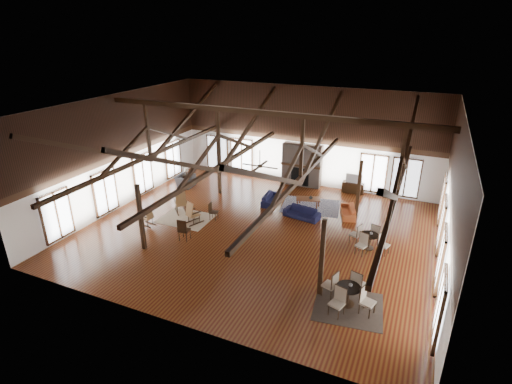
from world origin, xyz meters
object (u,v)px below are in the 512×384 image
at_px(sofa_navy_left, 271,199).
at_px(coffee_table, 308,199).
at_px(sofa_orange, 348,211).
at_px(cafe_table_far, 369,239).
at_px(armchair, 185,181).
at_px(cafe_table_near, 348,292).
at_px(sofa_navy_front, 302,213).
at_px(tv_console, 353,187).

height_order(sofa_navy_left, coffee_table, sofa_navy_left).
height_order(sofa_navy_left, sofa_orange, sofa_navy_left).
bearing_deg(sofa_navy_left, cafe_table_far, -120.53).
distance_m(armchair, cafe_table_far, 11.94).
xyz_separation_m(sofa_navy_left, cafe_table_near, (5.78, -7.11, 0.27)).
distance_m(sofa_navy_left, cafe_table_near, 9.16).
bearing_deg(sofa_navy_front, sofa_orange, 39.52).
distance_m(sofa_navy_left, tv_console, 5.15).
relative_size(coffee_table, cafe_table_near, 0.70).
bearing_deg(cafe_table_far, cafe_table_near, -90.61).
distance_m(sofa_navy_left, coffee_table, 2.09).
relative_size(sofa_navy_left, tv_console, 1.36).
relative_size(cafe_table_far, tv_console, 1.49).
relative_size(sofa_navy_front, cafe_table_far, 1.00).
bearing_deg(coffee_table, sofa_navy_front, -103.32).
xyz_separation_m(sofa_navy_front, armchair, (-7.89, 1.27, 0.08)).
distance_m(sofa_orange, tv_console, 3.27).
bearing_deg(coffee_table, cafe_table_near, -80.89).
bearing_deg(cafe_table_far, sofa_navy_front, 154.59).
bearing_deg(armchair, cafe_table_near, -126.55).
bearing_deg(cafe_table_near, tv_console, 100.16).
height_order(sofa_navy_front, sofa_orange, sofa_navy_front).
distance_m(armchair, tv_console, 10.14).
bearing_deg(cafe_table_near, sofa_navy_front, 121.06).
xyz_separation_m(armchair, cafe_table_near, (11.50, -7.27, 0.16)).
distance_m(sofa_navy_front, sofa_orange, 2.46).
height_order(sofa_navy_front, cafe_table_near, cafe_table_near).
bearing_deg(sofa_orange, armchair, -106.65).
bearing_deg(sofa_navy_front, armchair, -179.68).
xyz_separation_m(sofa_navy_front, sofa_navy_left, (-2.16, 1.11, -0.02)).
bearing_deg(tv_console, cafe_table_near, -79.84).
xyz_separation_m(coffee_table, armchair, (-7.79, -0.16, -0.08)).
height_order(sofa_navy_left, tv_console, tv_console).
relative_size(sofa_orange, tv_console, 1.35).
bearing_deg(coffee_table, sofa_orange, -22.65).
distance_m(sofa_navy_front, sofa_navy_left, 2.43).
height_order(sofa_orange, tv_console, tv_console).
xyz_separation_m(sofa_navy_left, coffee_table, (2.06, 0.33, 0.19)).
xyz_separation_m(sofa_orange, cafe_table_near, (1.49, -7.23, 0.27)).
xyz_separation_m(cafe_table_near, tv_console, (-1.88, 10.47, -0.21)).
bearing_deg(coffee_table, sofa_navy_left, 171.56).
height_order(sofa_navy_front, coffee_table, sofa_navy_front).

